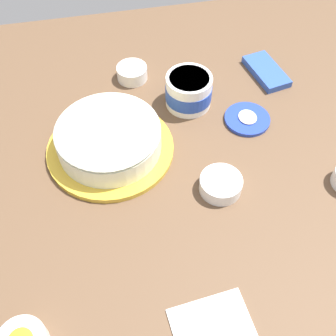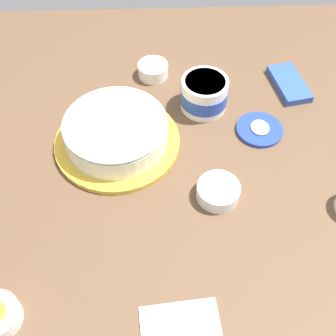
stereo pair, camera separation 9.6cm
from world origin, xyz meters
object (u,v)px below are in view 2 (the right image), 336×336
object	(u,v)px
sprinkle_bowl_rainbow	(153,70)
candy_box_lower	(289,84)
frosting_tub	(204,94)
frosting_tub_lid	(259,129)
frosted_cake	(116,132)
sprinkle_bowl_pink	(218,190)

from	to	relation	value
sprinkle_bowl_rainbow	candy_box_lower	size ratio (longest dim) A/B	0.56
frosting_tub	sprinkle_bowl_rainbow	world-z (taller)	frosting_tub
frosting_tub	frosting_tub_lid	world-z (taller)	frosting_tub
frosted_cake	sprinkle_bowl_rainbow	distance (m)	0.28
frosting_tub	sprinkle_bowl_rainbow	bearing A→B (deg)	45.25
frosting_tub	sprinkle_bowl_rainbow	size ratio (longest dim) A/B	1.44
frosting_tub_lid	sprinkle_bowl_rainbow	bearing A→B (deg)	50.04
frosting_tub_lid	candy_box_lower	distance (m)	0.20
frosted_cake	frosting_tub_lid	bearing A→B (deg)	-85.25
frosting_tub_lid	frosting_tub	bearing A→B (deg)	55.42
candy_box_lower	frosting_tub_lid	bearing A→B (deg)	134.94
frosting_tub_lid	candy_box_lower	bearing A→B (deg)	-33.92
frosting_tub	sprinkle_bowl_rainbow	distance (m)	0.19
frosting_tub_lid	frosted_cake	bearing A→B (deg)	94.75
frosting_tub_lid	sprinkle_bowl_pink	distance (m)	0.23
sprinkle_bowl_rainbow	sprinkle_bowl_pink	size ratio (longest dim) A/B	0.88
sprinkle_bowl_pink	frosting_tub_lid	bearing A→B (deg)	-33.93
frosted_cake	frosting_tub	xyz separation A→B (m)	(0.13, -0.23, 0.00)
frosted_cake	candy_box_lower	size ratio (longest dim) A/B	2.04
frosting_tub	frosting_tub_lid	size ratio (longest dim) A/B	1.04
frosted_cake	frosting_tub	world-z (taller)	frosted_cake
frosted_cake	sprinkle_bowl_rainbow	size ratio (longest dim) A/B	3.64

